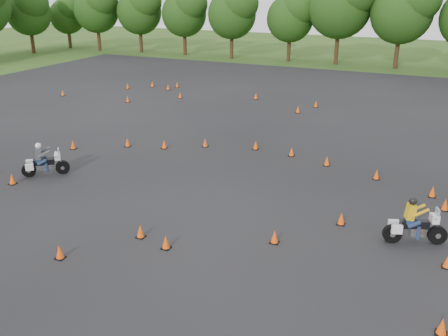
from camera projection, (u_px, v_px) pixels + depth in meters
ground at (178, 236)px, 17.70m from camera, size 140.00×140.00×0.00m
asphalt_pad at (242, 178)px, 22.81m from camera, size 62.00×62.00×0.00m
treeline at (392, 26)px, 44.72m from camera, size 87.07×32.45×10.97m
traffic_cones at (239, 175)px, 22.59m from camera, size 36.61×33.03×0.45m
rider_grey at (45, 158)px, 22.93m from camera, size 2.04×1.86×1.64m
rider_yellow at (417, 221)px, 16.91m from camera, size 2.26×1.39×1.67m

